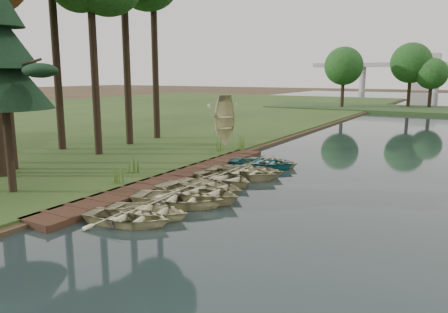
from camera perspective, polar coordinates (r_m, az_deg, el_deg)
The scene contains 20 objects.
ground at distance 20.56m, azimuth -2.72°, elevation -3.74°, with size 300.00×300.00×0.00m, color #3D2F1D.
boardwalk at distance 21.41m, azimuth -6.33°, elevation -2.80°, with size 1.60×16.00×0.30m, color #352014.
far_trees at distance 67.02m, azimuth 25.30°, elevation 10.78°, with size 45.60×5.60×8.80m.
building_b at distance 162.50m, azimuth 24.90°, elevation 9.99°, with size 8.00×8.00×12.00m, color #A5A5A0.
rowboat_0 at distance 15.44m, azimuth -12.50°, elevation -7.46°, with size 2.23×3.13×0.65m, color #C1BB8C.
rowboat_1 at distance 15.97m, azimuth -9.96°, elevation -6.75°, with size 2.22×3.11×0.64m, color #C1BB8C.
rowboat_2 at distance 17.17m, azimuth -5.99°, elevation -5.21°, with size 2.62×3.67×0.76m, color #C1BB8C.
rowboat_3 at distance 17.96m, azimuth -3.46°, elevation -4.37°, with size 2.81×3.93×0.81m, color #C1BB8C.
rowboat_4 at distance 18.93m, azimuth -2.07°, elevation -3.71°, with size 2.49×3.49×0.72m, color #C1BB8C.
rowboat_5 at distance 20.55m, azimuth -0.14°, elevation -2.62°, with size 2.34×3.28×0.68m, color #C1BB8C.
rowboat_6 at distance 21.59m, azimuth 2.34°, elevation -1.88°, with size 2.60×3.64×0.75m, color #C1BB8C.
rowboat_7 at distance 22.22m, azimuth 3.62°, elevation -1.61°, with size 2.38×3.34×0.69m, color #C1BB8C.
rowboat_8 at distance 23.99m, azimuth 4.92°, elevation -0.67°, with size 2.50×3.51×0.73m, color #2B7178.
rowboat_9 at distance 24.62m, azimuth 6.24°, elevation -0.51°, with size 2.20×3.08×0.64m, color #C1BB8C.
stored_rowboat at distance 29.93m, azimuth 0.03°, elevation 2.10°, with size 2.45×3.44×0.71m, color #C1BB8C.
pine_tree at distance 19.73m, azimuth -27.12°, elevation 11.45°, with size 3.80×3.80×8.54m.
reeds_0 at distance 20.22m, azimuth -13.84°, elevation -2.10°, with size 0.60×0.60×0.90m, color #3F661E.
reeds_1 at distance 22.05m, azimuth -11.53°, elevation -1.02°, with size 0.60×0.60×0.86m, color #3F661E.
reeds_2 at distance 27.65m, azimuth -0.92°, elevation 1.63°, with size 0.60×0.60×0.94m, color #3F661E.
reeds_3 at distance 29.01m, azimuth 2.18°, elevation 1.98°, with size 0.60×0.60×0.87m, color #3F661E.
Camera 1 is at (10.81, -16.73, 5.10)m, focal length 35.00 mm.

